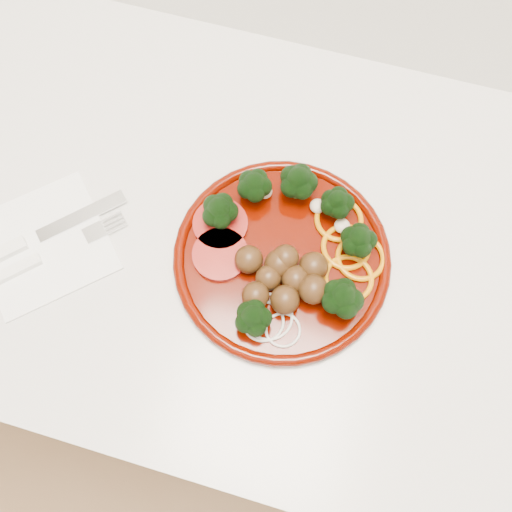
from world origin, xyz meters
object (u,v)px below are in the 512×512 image
(napkin, at_px, (44,244))
(plate, at_px, (286,253))
(knife, at_px, (21,244))
(fork, at_px, (27,265))

(napkin, bearing_deg, plate, 12.50)
(napkin, height_order, knife, knife)
(napkin, xyz_separation_m, fork, (-0.01, -0.03, 0.01))
(plate, relative_size, fork, 1.77)
(knife, bearing_deg, napkin, -22.66)
(knife, xyz_separation_m, fork, (0.02, -0.02, -0.00))
(plate, xyz_separation_m, knife, (-0.32, -0.08, -0.01))
(knife, relative_size, fork, 1.12)
(plate, xyz_separation_m, fork, (-0.30, -0.10, -0.01))
(napkin, distance_m, fork, 0.03)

